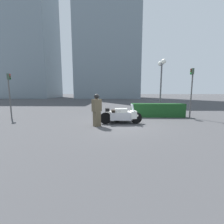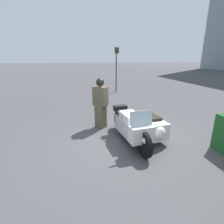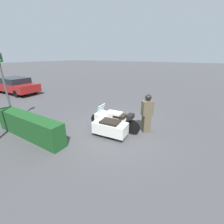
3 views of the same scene
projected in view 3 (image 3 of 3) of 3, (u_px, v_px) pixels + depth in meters
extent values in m
plane|color=#424244|center=(114.00, 130.00, 7.16)|extent=(160.00, 160.00, 0.00)
cylinder|color=black|center=(97.00, 120.00, 7.44)|extent=(0.69, 0.16, 0.68)
cylinder|color=black|center=(132.00, 127.00, 6.68)|extent=(0.69, 0.16, 0.68)
cylinder|color=black|center=(111.00, 131.00, 6.48)|extent=(0.54, 0.15, 0.53)
cube|color=#B7B7BC|center=(114.00, 121.00, 7.01)|extent=(1.33, 0.59, 0.45)
cube|color=silver|center=(114.00, 114.00, 6.90)|extent=(0.74, 0.51, 0.24)
cube|color=black|center=(120.00, 116.00, 6.78)|extent=(0.56, 0.49, 0.12)
cube|color=silver|center=(101.00, 117.00, 7.28)|extent=(0.38, 0.66, 0.44)
cube|color=silver|center=(101.00, 109.00, 7.12)|extent=(0.17, 0.61, 0.40)
sphere|color=white|center=(97.00, 117.00, 7.40)|extent=(0.18, 0.18, 0.18)
cube|color=silver|center=(110.00, 128.00, 6.46)|extent=(1.51, 0.83, 0.50)
sphere|color=silver|center=(98.00, 125.00, 6.70)|extent=(0.47, 0.48, 0.47)
cube|color=black|center=(110.00, 122.00, 6.36)|extent=(0.85, 0.67, 0.09)
cube|color=black|center=(130.00, 116.00, 6.55)|extent=(0.28, 0.44, 0.18)
cube|color=brown|center=(146.00, 123.00, 6.89)|extent=(0.45, 0.45, 0.83)
cube|color=brown|center=(147.00, 108.00, 6.63)|extent=(0.55, 0.55, 0.66)
sphere|color=tan|center=(148.00, 98.00, 6.47)|extent=(0.22, 0.22, 0.22)
sphere|color=black|center=(148.00, 98.00, 6.46)|extent=(0.28, 0.28, 0.28)
cube|color=#19471E|center=(29.00, 126.00, 6.42)|extent=(3.91, 0.61, 1.00)
cylinder|color=#4C4C4C|center=(7.00, 94.00, 7.44)|extent=(0.09, 0.09, 3.06)
sphere|color=green|center=(0.00, 60.00, 6.82)|extent=(0.11, 0.11, 0.11)
cube|color=maroon|center=(16.00, 87.00, 13.87)|extent=(4.81, 2.02, 0.66)
cube|color=black|center=(14.00, 80.00, 13.66)|extent=(2.52, 1.81, 0.48)
cylinder|color=black|center=(17.00, 87.00, 15.35)|extent=(0.62, 0.24, 0.61)
cylinder|color=black|center=(16.00, 94.00, 12.62)|extent=(0.62, 0.24, 0.61)
cylinder|color=black|center=(35.00, 90.00, 13.96)|extent=(0.62, 0.24, 0.61)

